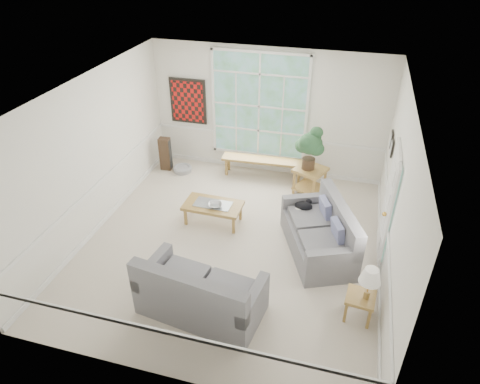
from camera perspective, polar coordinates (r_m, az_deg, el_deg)
name	(u,v)px	position (r m, az deg, el deg)	size (l,w,h in m)	color
floor	(232,243)	(8.32, -1.04, -6.76)	(5.50, 6.00, 0.01)	beige
ceiling	(230,92)	(6.83, -1.29, 13.17)	(5.50, 6.00, 0.02)	white
wall_back	(268,113)	(10.09, 3.73, 10.52)	(5.50, 0.02, 3.00)	white
wall_front	(160,299)	(5.25, -10.66, -13.88)	(5.50, 0.02, 3.00)	white
wall_left	(92,156)	(8.57, -19.15, 4.56)	(0.02, 6.00, 3.00)	white
wall_right	(396,198)	(7.28, 20.10, -0.78)	(0.02, 6.00, 3.00)	white
window_back	(259,106)	(10.04, 2.57, 11.35)	(2.30, 0.08, 2.40)	white
entry_door	(388,201)	(8.02, 19.09, -1.17)	(0.08, 0.90, 2.10)	white
door_sidelight	(389,217)	(7.44, 19.30, -3.12)	(0.08, 0.26, 1.90)	white
wall_art	(188,101)	(10.54, -6.96, 11.92)	(0.90, 0.06, 1.10)	maroon
wall_frame_near	(391,148)	(8.79, 19.54, 5.57)	(0.04, 0.26, 0.32)	black
wall_frame_far	(391,139)	(9.16, 19.48, 6.65)	(0.04, 0.26, 0.32)	black
loveseat_right	(318,229)	(7.94, 10.42, -4.93)	(0.96, 1.86, 1.01)	slate
loveseat_front	(201,286)	(6.75, -5.23, -12.40)	(1.89, 0.98, 1.02)	slate
coffee_table	(213,213)	(8.74, -3.59, -2.81)	(1.17, 0.64, 0.44)	olive
pewter_bowl	(215,205)	(8.52, -3.32, -1.73)	(0.33, 0.33, 0.08)	#9F9FA4
window_bench	(263,168)	(10.32, 3.08, 3.26)	(1.97, 0.38, 0.46)	olive
end_table	(309,181)	(9.75, 9.25, 1.50)	(0.62, 0.62, 0.62)	olive
houseplant	(310,149)	(9.37, 9.28, 5.74)	(0.57, 0.57, 0.98)	#254D2C
side_table	(359,306)	(7.07, 15.57, -14.48)	(0.43, 0.43, 0.44)	olive
table_lamp	(369,284)	(6.72, 16.82, -11.64)	(0.33, 0.33, 0.57)	white
pet_bed	(182,169)	(10.68, -7.68, 3.08)	(0.46, 0.46, 0.13)	gray
floor_speaker	(165,154)	(10.70, -9.92, 5.04)	(0.26, 0.20, 0.83)	#382719
cat	(304,206)	(8.36, 8.47, -1.81)	(0.35, 0.25, 0.16)	black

